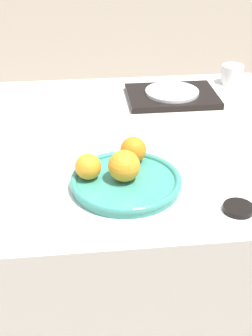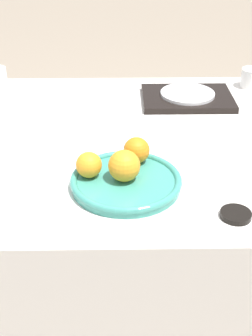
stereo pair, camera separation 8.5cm
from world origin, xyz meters
The scene contains 10 objects.
ground_plane centered at (0.00, 0.00, 0.00)m, with size 12.00×12.00×0.00m, color gray.
table centered at (0.00, 0.00, 0.36)m, with size 1.36×0.94×0.71m.
fruit_platter centered at (0.13, -0.25, 0.73)m, with size 0.26×0.26×0.03m.
orange_0 centered at (0.13, -0.25, 0.77)m, with size 0.07×0.07×0.07m.
orange_1 centered at (0.05, -0.23, 0.76)m, with size 0.06×0.06×0.06m.
orange_2 centered at (0.16, -0.17, 0.76)m, with size 0.06×0.06×0.06m.
serving_tray centered at (0.34, 0.25, 0.72)m, with size 0.29×0.21×0.02m.
side_plate centered at (0.34, 0.25, 0.74)m, with size 0.17×0.17×0.01m.
cup_1 centered at (0.58, 0.37, 0.75)m, with size 0.08×0.08×0.07m.
soy_dish centered at (0.36, -0.37, 0.72)m, with size 0.07×0.07×0.01m.
Camera 1 is at (0.03, -1.15, 1.31)m, focal length 50.00 mm.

